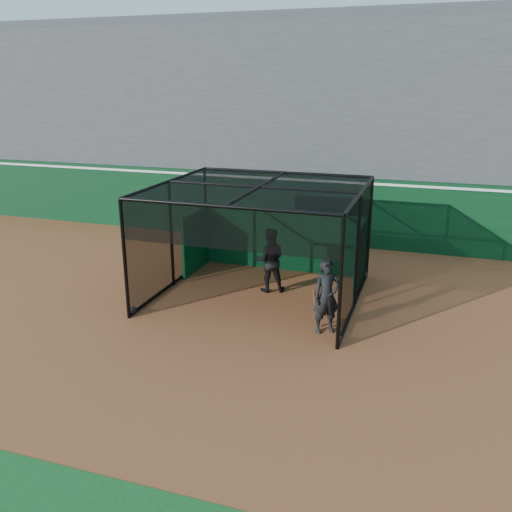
% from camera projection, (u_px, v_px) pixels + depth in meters
% --- Properties ---
extents(ground, '(120.00, 120.00, 0.00)m').
position_uv_depth(ground, '(205.00, 334.00, 12.89)').
color(ground, brown).
rests_on(ground, ground).
extents(outfield_wall, '(50.00, 0.50, 2.50)m').
position_uv_depth(outfield_wall, '(295.00, 207.00, 20.18)').
color(outfield_wall, '#093619').
rests_on(outfield_wall, ground).
extents(grandstand, '(50.00, 7.85, 8.95)m').
position_uv_depth(grandstand, '(319.00, 113.00, 22.62)').
color(grandstand, '#4C4C4F').
rests_on(grandstand, ground).
extents(batting_cage, '(5.42, 5.09, 3.08)m').
position_uv_depth(batting_cage, '(259.00, 243.00, 14.77)').
color(batting_cage, black).
rests_on(batting_cage, ground).
extents(batter, '(1.08, 0.97, 1.84)m').
position_uv_depth(batter, '(270.00, 260.00, 15.30)').
color(batter, black).
rests_on(batter, ground).
extents(on_deck_player, '(0.80, 0.73, 1.82)m').
position_uv_depth(on_deck_player, '(327.00, 296.00, 12.73)').
color(on_deck_player, black).
rests_on(on_deck_player, ground).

